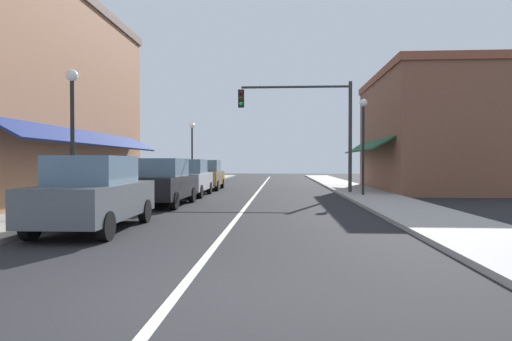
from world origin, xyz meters
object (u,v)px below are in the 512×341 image
(traffic_signal_mast_arm, at_px, (310,117))
(street_lamp_left_far, at_px, (192,143))
(parked_car_second_left, at_px, (163,182))
(parked_car_far_left, at_px, (206,175))
(parked_car_nearest_left, at_px, (95,194))
(parked_car_third_left, at_px, (189,178))
(street_lamp_left_near, at_px, (72,116))
(street_lamp_right_mid, at_px, (363,131))

(traffic_signal_mast_arm, xyz_separation_m, street_lamp_left_far, (-7.80, 7.90, -0.94))
(parked_car_second_left, height_order, parked_car_far_left, same)
(parked_car_nearest_left, height_order, parked_car_second_left, same)
(parked_car_nearest_left, height_order, street_lamp_left_far, street_lamp_left_far)
(street_lamp_left_far, bearing_deg, parked_car_third_left, -78.91)
(street_lamp_left_far, bearing_deg, traffic_signal_mast_arm, -45.36)
(traffic_signal_mast_arm, bearing_deg, street_lamp_left_near, -129.87)
(parked_car_far_left, distance_m, street_lamp_left_far, 5.35)
(street_lamp_left_near, bearing_deg, parked_car_second_left, 59.90)
(parked_car_second_left, height_order, street_lamp_right_mid, street_lamp_right_mid)
(parked_car_third_left, bearing_deg, traffic_signal_mast_arm, 13.32)
(parked_car_far_left, relative_size, street_lamp_left_far, 0.93)
(street_lamp_left_far, bearing_deg, street_lamp_left_near, -89.86)
(street_lamp_left_near, bearing_deg, street_lamp_left_far, 90.14)
(parked_car_nearest_left, xyz_separation_m, traffic_signal_mast_arm, (5.93, 11.85, 3.09))
(parked_car_nearest_left, height_order, traffic_signal_mast_arm, traffic_signal_mast_arm)
(parked_car_far_left, bearing_deg, street_lamp_right_mid, -33.31)
(parked_car_nearest_left, xyz_separation_m, parked_car_far_left, (-0.04, 15.21, 0.00))
(parked_car_second_left, height_order, street_lamp_left_near, street_lamp_left_near)
(parked_car_second_left, distance_m, street_lamp_left_far, 14.30)
(parked_car_far_left, height_order, traffic_signal_mast_arm, traffic_signal_mast_arm)
(parked_car_third_left, relative_size, street_lamp_left_near, 0.93)
(parked_car_third_left, relative_size, street_lamp_right_mid, 0.90)
(parked_car_second_left, height_order, street_lamp_left_far, street_lamp_left_far)
(parked_car_nearest_left, relative_size, parked_car_far_left, 1.00)
(traffic_signal_mast_arm, bearing_deg, parked_car_second_left, -134.08)
(parked_car_second_left, xyz_separation_m, parked_car_third_left, (-0.05, 4.62, 0.00))
(parked_car_nearest_left, distance_m, traffic_signal_mast_arm, 13.61)
(parked_car_second_left, xyz_separation_m, street_lamp_right_mid, (8.22, 4.30, 2.22))
(parked_car_far_left, bearing_deg, parked_car_third_left, -91.26)
(parked_car_second_left, bearing_deg, street_lamp_left_far, 98.44)
(traffic_signal_mast_arm, bearing_deg, parked_car_third_left, -165.97)
(street_lamp_right_mid, bearing_deg, parked_car_second_left, -152.41)
(parked_car_nearest_left, height_order, parked_car_far_left, same)
(parked_car_nearest_left, bearing_deg, street_lamp_left_near, 124.01)
(parked_car_far_left, relative_size, street_lamp_left_near, 0.94)
(parked_car_third_left, distance_m, street_lamp_left_near, 8.28)
(parked_car_second_left, bearing_deg, parked_car_nearest_left, -89.35)
(street_lamp_right_mid, bearing_deg, street_lamp_left_far, 136.15)
(parked_car_second_left, distance_m, street_lamp_left_near, 4.25)
(parked_car_nearest_left, bearing_deg, street_lamp_right_mid, 49.04)
(parked_car_nearest_left, relative_size, street_lamp_left_far, 0.93)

